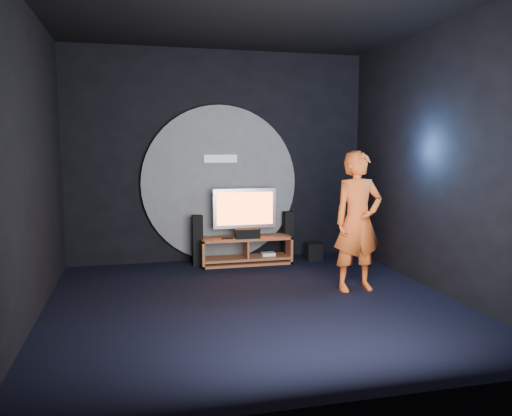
{
  "coord_description": "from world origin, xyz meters",
  "views": [
    {
      "loc": [
        -1.4,
        -5.8,
        1.93
      ],
      "look_at": [
        0.28,
        1.05,
        1.05
      ],
      "focal_mm": 35.0,
      "sensor_mm": 36.0,
      "label": 1
    }
  ],
  "objects_px": {
    "tower_speaker_right": "(288,236)",
    "tower_speaker_left": "(198,241)",
    "player": "(358,221)",
    "media_console": "(246,252)",
    "subwoofer": "(313,251)",
    "tv": "(245,210)"
  },
  "relations": [
    {
      "from": "tower_speaker_left",
      "to": "player",
      "type": "height_order",
      "value": "player"
    },
    {
      "from": "tower_speaker_right",
      "to": "tower_speaker_left",
      "type": "bearing_deg",
      "value": -177.11
    },
    {
      "from": "tv",
      "to": "player",
      "type": "bearing_deg",
      "value": -59.07
    },
    {
      "from": "subwoofer",
      "to": "player",
      "type": "relative_size",
      "value": 0.16
    },
    {
      "from": "tv",
      "to": "tower_speaker_right",
      "type": "xyz_separation_m",
      "value": [
        0.78,
        0.09,
        -0.47
      ]
    },
    {
      "from": "tower_speaker_left",
      "to": "media_console",
      "type": "bearing_deg",
      "value": -5.83
    },
    {
      "from": "media_console",
      "to": "subwoofer",
      "type": "bearing_deg",
      "value": 0.4
    },
    {
      "from": "tower_speaker_left",
      "to": "tower_speaker_right",
      "type": "height_order",
      "value": "same"
    },
    {
      "from": "media_console",
      "to": "tower_speaker_left",
      "type": "relative_size",
      "value": 1.82
    },
    {
      "from": "tv",
      "to": "subwoofer",
      "type": "height_order",
      "value": "tv"
    },
    {
      "from": "subwoofer",
      "to": "player",
      "type": "distance_m",
      "value": 1.98
    },
    {
      "from": "tower_speaker_right",
      "to": "subwoofer",
      "type": "xyz_separation_m",
      "value": [
        0.4,
        -0.15,
        -0.26
      ]
    },
    {
      "from": "media_console",
      "to": "tv",
      "type": "distance_m",
      "value": 0.69
    },
    {
      "from": "tower_speaker_left",
      "to": "tv",
      "type": "bearing_deg",
      "value": -0.96
    },
    {
      "from": "media_console",
      "to": "subwoofer",
      "type": "distance_m",
      "value": 1.18
    },
    {
      "from": "tower_speaker_right",
      "to": "subwoofer",
      "type": "bearing_deg",
      "value": -20.45
    },
    {
      "from": "tower_speaker_left",
      "to": "tower_speaker_right",
      "type": "relative_size",
      "value": 1.0
    },
    {
      "from": "tv",
      "to": "tower_speaker_right",
      "type": "height_order",
      "value": "tv"
    },
    {
      "from": "tower_speaker_right",
      "to": "player",
      "type": "height_order",
      "value": "player"
    },
    {
      "from": "media_console",
      "to": "tower_speaker_right",
      "type": "bearing_deg",
      "value": 11.62
    },
    {
      "from": "media_console",
      "to": "player",
      "type": "bearing_deg",
      "value": -58.3
    },
    {
      "from": "tower_speaker_right",
      "to": "tv",
      "type": "bearing_deg",
      "value": -173.29
    }
  ]
}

